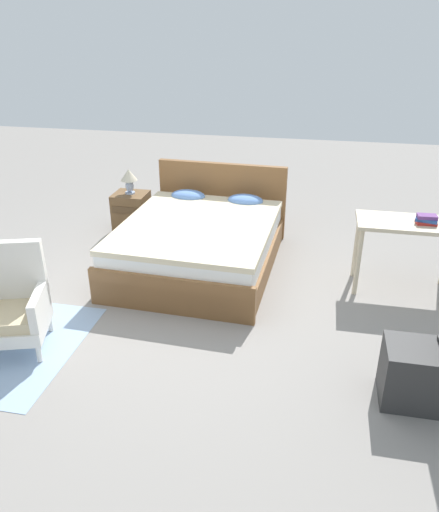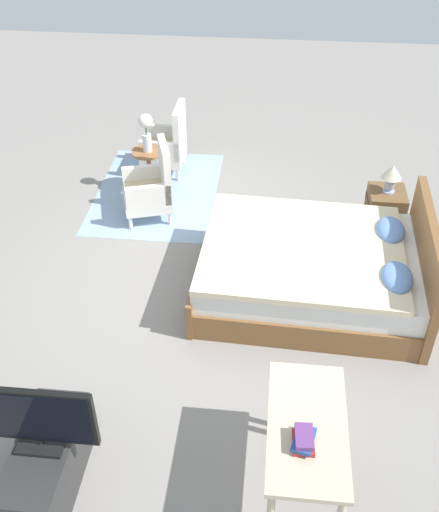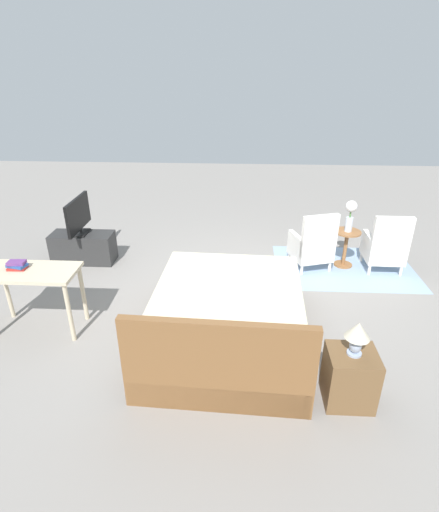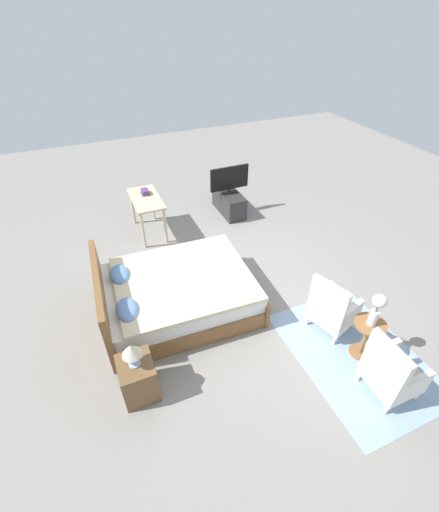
% 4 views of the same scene
% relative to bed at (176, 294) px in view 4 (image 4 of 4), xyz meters
% --- Properties ---
extents(ground_plane, '(16.00, 16.00, 0.00)m').
position_rel_bed_xyz_m(ground_plane, '(0.08, -0.98, -0.30)').
color(ground_plane, gray).
extents(floor_rug, '(2.10, 1.50, 0.01)m').
position_rel_bed_xyz_m(floor_rug, '(-1.75, -1.92, -0.29)').
color(floor_rug, '#8EA8C6').
rests_on(floor_rug, ground_plane).
extents(bed, '(1.78, 2.25, 0.96)m').
position_rel_bed_xyz_m(bed, '(0.00, 0.00, 0.00)').
color(bed, brown).
rests_on(bed, ground_plane).
extents(armchair_by_window_left, '(0.55, 0.55, 0.92)m').
position_rel_bed_xyz_m(armchair_by_window_left, '(-2.29, -1.86, 0.09)').
color(armchair_by_window_left, white).
rests_on(armchair_by_window_left, floor_rug).
extents(armchair_by_window_right, '(0.68, 0.68, 0.92)m').
position_rel_bed_xyz_m(armchair_by_window_right, '(-1.22, -1.86, 0.09)').
color(armchair_by_window_right, white).
rests_on(armchair_by_window_right, floor_rug).
extents(side_table, '(0.40, 0.40, 0.58)m').
position_rel_bed_xyz_m(side_table, '(-1.75, -2.00, 0.07)').
color(side_table, '#936038').
rests_on(side_table, ground_plane).
extents(flower_vase, '(0.17, 0.17, 0.48)m').
position_rel_bed_xyz_m(flower_vase, '(-1.75, -2.00, 0.57)').
color(flower_vase, silver).
rests_on(flower_vase, side_table).
extents(nightstand, '(0.44, 0.41, 0.54)m').
position_rel_bed_xyz_m(nightstand, '(-1.16, 0.81, -0.03)').
color(nightstand, brown).
rests_on(nightstand, ground_plane).
extents(table_lamp, '(0.22, 0.22, 0.33)m').
position_rel_bed_xyz_m(table_lamp, '(-1.16, 0.81, 0.45)').
color(table_lamp, '#9EADC6').
rests_on(table_lamp, nightstand).
extents(tv_stand, '(0.96, 0.40, 0.47)m').
position_rel_bed_xyz_m(tv_stand, '(2.34, -1.93, -0.06)').
color(tv_stand, '#2D2D2D').
rests_on(tv_stand, ground_plane).
extents(tv_flatscreen, '(0.20, 0.84, 0.57)m').
position_rel_bed_xyz_m(tv_flatscreen, '(2.34, -1.93, 0.47)').
color(tv_flatscreen, black).
rests_on(tv_flatscreen, tv_stand).
extents(vanity_desk, '(1.04, 0.52, 0.78)m').
position_rel_bed_xyz_m(vanity_desk, '(2.21, -0.14, 0.36)').
color(vanity_desk, beige).
rests_on(vanity_desk, ground_plane).
extents(book_stack, '(0.23, 0.17, 0.09)m').
position_rel_bed_xyz_m(book_stack, '(2.36, -0.17, 0.52)').
color(book_stack, '#AD2823').
rests_on(book_stack, vanity_desk).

